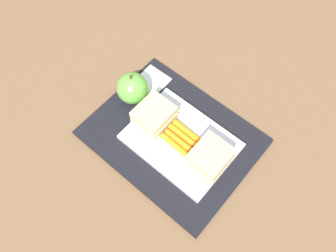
# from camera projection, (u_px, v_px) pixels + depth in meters

# --- Properties ---
(ground_plane) EXTENTS (2.40, 2.40, 0.00)m
(ground_plane) POSITION_uv_depth(u_px,v_px,m) (172.00, 138.00, 0.79)
(ground_plane) COLOR brown
(lunchbag_mat) EXTENTS (0.36, 0.28, 0.01)m
(lunchbag_mat) POSITION_uv_depth(u_px,v_px,m) (172.00, 137.00, 0.78)
(lunchbag_mat) COLOR black
(lunchbag_mat) RESTS_ON ground_plane
(food_tray) EXTENTS (0.23, 0.17, 0.01)m
(food_tray) POSITION_uv_depth(u_px,v_px,m) (181.00, 141.00, 0.76)
(food_tray) COLOR white
(food_tray) RESTS_ON lunchbag_mat
(sandwich_half_left) EXTENTS (0.07, 0.08, 0.04)m
(sandwich_half_left) POSITION_uv_depth(u_px,v_px,m) (210.00, 157.00, 0.72)
(sandwich_half_left) COLOR #DBC189
(sandwich_half_left) RESTS_ON food_tray
(sandwich_half_right) EXTENTS (0.07, 0.08, 0.04)m
(sandwich_half_right) POSITION_uv_depth(u_px,v_px,m) (154.00, 115.00, 0.76)
(sandwich_half_right) COLOR #DBC189
(sandwich_half_right) RESTS_ON food_tray
(carrot_sticks_bundle) EXTENTS (0.08, 0.06, 0.02)m
(carrot_sticks_bundle) POSITION_uv_depth(u_px,v_px,m) (181.00, 138.00, 0.75)
(carrot_sticks_bundle) COLOR orange
(carrot_sticks_bundle) RESTS_ON food_tray
(apple) EXTENTS (0.07, 0.07, 0.09)m
(apple) POSITION_uv_depth(u_px,v_px,m) (132.00, 88.00, 0.79)
(apple) COLOR #66B742
(apple) RESTS_ON lunchbag_mat
(paper_napkin) EXTENTS (0.07, 0.07, 0.00)m
(paper_napkin) POSITION_uv_depth(u_px,v_px,m) (152.00, 81.00, 0.85)
(paper_napkin) COLOR white
(paper_napkin) RESTS_ON lunchbag_mat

